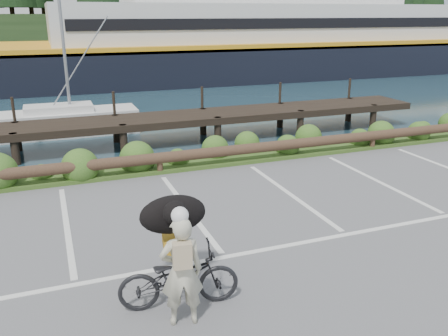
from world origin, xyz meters
The scene contains 7 objects.
ground centered at (0.00, 0.00, 0.00)m, with size 72.00×72.00×0.00m, color #575759.
harbor_backdrop centered at (0.38, 78.52, 0.00)m, with size 170.00×160.00×30.00m.
vegetation_strip centered at (0.00, 5.30, 0.05)m, with size 34.00×1.60×0.10m, color #3D5B21.
log_rail centered at (0.00, 4.60, 0.00)m, with size 32.00×0.30×0.60m, color #443021, non-canonical shape.
bicycle centered at (-1.16, -1.53, 0.47)m, with size 0.63×1.80×0.94m, color black.
cyclist centered at (-1.22, -1.95, 0.82)m, with size 0.60×0.39×1.64m, color beige.
dog centered at (-1.07, -0.96, 1.25)m, with size 1.05×0.51×0.61m, color black.
Camera 1 is at (-2.70, -7.53, 4.21)m, focal length 38.00 mm.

